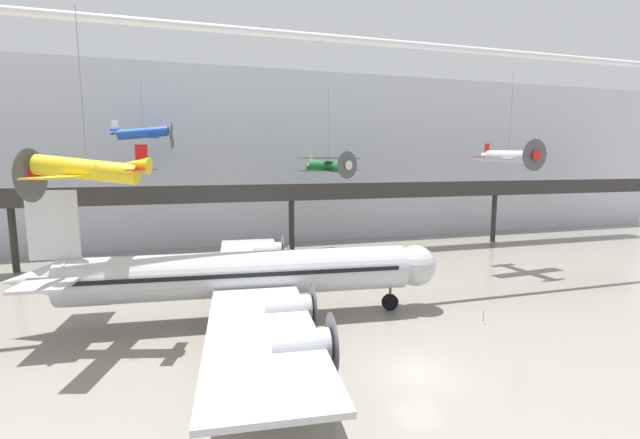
# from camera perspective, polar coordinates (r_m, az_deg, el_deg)

# --- Properties ---
(ground_plane) EXTENTS (260.00, 260.00, 0.00)m
(ground_plane) POSITION_cam_1_polar(r_m,az_deg,el_deg) (25.99, 13.06, -19.40)
(ground_plane) COLOR gray
(hangar_back_wall) EXTENTS (140.00, 3.00, 24.45)m
(hangar_back_wall) POSITION_cam_1_polar(r_m,az_deg,el_deg) (62.79, -5.83, 8.15)
(hangar_back_wall) COLOR silver
(hangar_back_wall) RESTS_ON ground
(mezzanine_walkway) EXTENTS (110.00, 3.20, 9.11)m
(mezzanine_walkway) POSITION_cam_1_polar(r_m,az_deg,el_deg) (52.61, -3.61, 3.07)
(mezzanine_walkway) COLOR #2D2B28
(mezzanine_walkway) RESTS_ON ground
(ceiling_truss_beam) EXTENTS (120.00, 0.60, 0.60)m
(ceiling_truss_beam) POSITION_cam_1_polar(r_m,az_deg,el_deg) (36.60, 2.97, 22.89)
(ceiling_truss_beam) COLOR silver
(airliner_silver_main) EXTENTS (31.10, 35.39, 9.88)m
(airliner_silver_main) POSITION_cam_1_polar(r_m,az_deg,el_deg) (32.24, -10.49, -7.31)
(airliner_silver_main) COLOR silver
(airliner_silver_main) RESTS_ON ground
(suspended_plane_silver_racer) EXTENTS (9.01, 7.34, 10.09)m
(suspended_plane_silver_racer) POSITION_cam_1_polar(r_m,az_deg,el_deg) (50.11, 23.85, 7.68)
(suspended_plane_silver_racer) COLOR silver
(suspended_plane_yellow_lowwing) EXTENTS (7.78, 9.28, 11.55)m
(suspended_plane_yellow_lowwing) POSITION_cam_1_polar(r_m,az_deg,el_deg) (29.80, -28.61, 5.81)
(suspended_plane_yellow_lowwing) COLOR yellow
(suspended_plane_blue_trainer) EXTENTS (7.06, 8.64, 7.79)m
(suspended_plane_blue_trainer) POSITION_cam_1_polar(r_m,az_deg,el_deg) (54.93, -22.48, 10.58)
(suspended_plane_blue_trainer) COLOR #1E4CAD
(suspended_plane_green_biplane) EXTENTS (9.25, 8.09, 11.19)m
(suspended_plane_green_biplane) POSITION_cam_1_polar(r_m,az_deg,el_deg) (55.50, 1.11, 7.16)
(suspended_plane_green_biplane) COLOR #1E6B33
(stanchion_barrier) EXTENTS (0.36, 0.36, 1.08)m
(stanchion_barrier) POSITION_cam_1_polar(r_m,az_deg,el_deg) (34.22, 20.93, -12.32)
(stanchion_barrier) COLOR #B2B5BA
(stanchion_barrier) RESTS_ON ground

